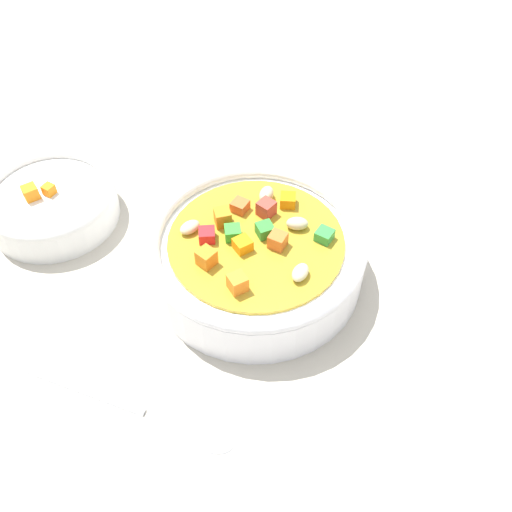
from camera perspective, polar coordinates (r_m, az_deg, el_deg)
ground_plane at (r=58.47cm, az=-0.00°, el=-2.40°), size 140.00×140.00×2.00cm
soup_bowl_main at (r=55.38cm, az=-0.00°, el=0.22°), size 20.42×20.42×6.53cm
spoon at (r=49.72cm, az=-9.17°, el=-15.15°), size 10.08×17.49×0.92cm
side_bowl_small at (r=65.09cm, az=-19.11°, el=4.89°), size 13.53×13.53×4.63cm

